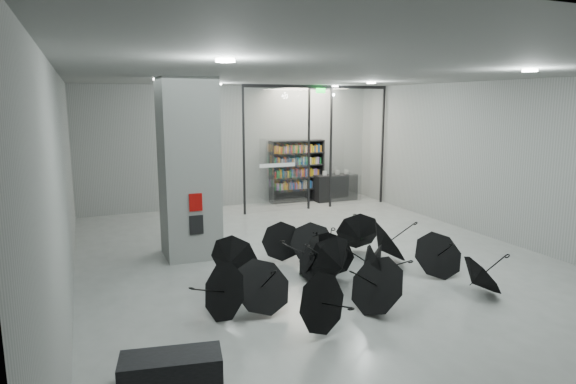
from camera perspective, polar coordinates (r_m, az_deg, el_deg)
name	(u,v)px	position (r m, az deg, el deg)	size (l,w,h in m)	color
room	(330,133)	(10.15, 4.86, 6.74)	(14.00, 14.02, 4.01)	gray
column	(189,169)	(11.30, -11.36, 2.64)	(1.20, 1.20, 4.00)	slate
fire_cabinet	(196,202)	(10.81, -10.58, -1.17)	(0.28, 0.04, 0.38)	#A50A07
info_panel	(196,225)	(10.92, -10.49, -3.75)	(0.30, 0.03, 0.42)	black
exit_sign	(321,91)	(15.95, 3.77, 11.57)	(0.30, 0.06, 0.15)	#0CE533
glass_partition	(317,142)	(16.18, 3.36, 5.74)	(5.06, 0.08, 4.00)	silver
bench	(171,370)	(6.68, -13.30, -19.34)	(1.24, 0.53, 0.40)	black
bookshelf	(297,171)	(17.36, 1.05, 2.41)	(1.96, 0.39, 2.16)	black
shop_counter	(335,187)	(17.75, 5.39, 0.53)	(1.54, 0.62, 0.92)	black
umbrella_cluster	(339,269)	(9.72, 5.86, -8.76)	(5.68, 4.55, 1.33)	black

